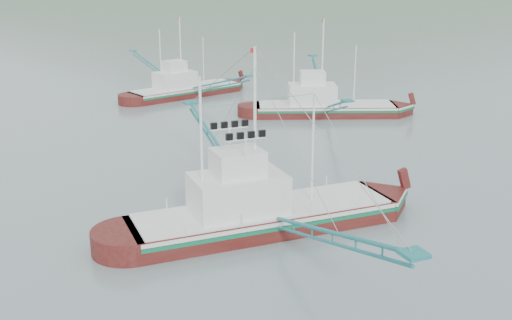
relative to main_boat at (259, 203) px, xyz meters
name	(u,v)px	position (x,y,z in m)	size (l,w,h in m)	color
ground	(297,242)	(1.29, -2.49, -1.68)	(1200.00, 1200.00, 0.00)	slate
main_boat	(259,203)	(0.00, 0.00, 0.00)	(16.07, 29.05, 11.75)	#460E0B
bg_boat_right	(325,95)	(17.94, 24.47, 0.43)	(14.83, 25.09, 10.58)	#460E0B
bg_boat_far	(184,81)	(7.40, 39.51, 0.18)	(14.01, 23.99, 9.93)	#460E0B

